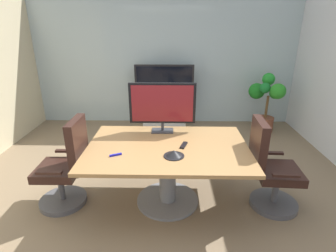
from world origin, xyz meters
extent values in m
plane|color=#7A664C|center=(0.00, 0.00, 0.00)|extent=(6.94, 6.94, 0.00)
cube|color=#9EB2B7|center=(0.00, 2.97, 1.37)|extent=(5.57, 0.10, 2.73)
cube|color=olive|center=(0.13, 0.00, 0.74)|extent=(1.84, 1.25, 0.04)
cylinder|color=slate|center=(0.13, 0.00, 0.36)|extent=(0.20, 0.20, 0.72)
cylinder|color=slate|center=(0.13, 0.00, 0.01)|extent=(0.76, 0.76, 0.03)
cylinder|color=#4C4C51|center=(-1.16, -0.06, 0.03)|extent=(0.56, 0.56, 0.06)
cylinder|color=#4C4C51|center=(-1.16, -0.06, 0.24)|extent=(0.07, 0.07, 0.36)
cube|color=black|center=(-1.16, -0.06, 0.46)|extent=(0.49, 0.49, 0.10)
cube|color=black|center=(-0.89, -0.05, 0.79)|extent=(0.09, 0.46, 0.60)
cube|color=black|center=(-1.14, 0.20, 0.58)|extent=(0.28, 0.05, 0.03)
cube|color=black|center=(-1.14, -0.32, 0.58)|extent=(0.28, 0.05, 0.03)
cylinder|color=#4C4C51|center=(1.41, -0.06, 0.03)|extent=(0.56, 0.56, 0.06)
cylinder|color=#4C4C51|center=(1.41, -0.06, 0.24)|extent=(0.07, 0.07, 0.36)
cube|color=black|center=(1.41, -0.06, 0.46)|extent=(0.51, 0.51, 0.10)
cube|color=black|center=(1.14, -0.05, 0.79)|extent=(0.12, 0.46, 0.60)
cube|color=black|center=(1.38, -0.32, 0.58)|extent=(0.28, 0.07, 0.03)
cube|color=black|center=(1.41, 0.20, 0.58)|extent=(0.28, 0.07, 0.03)
cube|color=#333338|center=(0.05, 0.45, 0.76)|extent=(0.28, 0.18, 0.02)
cylinder|color=#333338|center=(0.05, 0.45, 0.82)|extent=(0.04, 0.04, 0.10)
cube|color=black|center=(0.05, 0.46, 1.13)|extent=(0.84, 0.04, 0.52)
cube|color=maroon|center=(0.05, 0.44, 1.13)|extent=(0.77, 0.01, 0.47)
cube|color=#B7BABC|center=(0.01, 2.62, 0.28)|extent=(0.90, 0.36, 0.55)
cube|color=black|center=(0.01, 2.60, 0.93)|extent=(1.20, 0.06, 0.76)
cube|color=black|center=(0.01, 2.56, 0.93)|extent=(1.12, 0.01, 0.69)
cylinder|color=brown|center=(2.06, 2.35, 0.15)|extent=(0.34, 0.34, 0.30)
cylinder|color=brown|center=(2.06, 2.35, 0.52)|extent=(0.05, 0.05, 0.44)
sphere|color=#1A771E|center=(2.18, 2.32, 0.81)|extent=(0.22, 0.22, 0.22)
sphere|color=#22902B|center=(2.10, 2.57, 1.03)|extent=(0.25, 0.25, 0.25)
sphere|color=#196E1D|center=(1.87, 2.49, 0.81)|extent=(0.32, 0.32, 0.32)
sphere|color=#166D28|center=(1.95, 2.26, 0.92)|extent=(0.20, 0.20, 0.20)
sphere|color=#268522|center=(2.15, 2.14, 0.89)|extent=(0.29, 0.29, 0.29)
cone|color=black|center=(0.20, -0.25, 0.79)|extent=(0.19, 0.19, 0.07)
cylinder|color=black|center=(0.20, -0.25, 0.76)|extent=(0.22, 0.22, 0.01)
cube|color=black|center=(0.31, 0.01, 0.77)|extent=(0.10, 0.18, 0.02)
cube|color=#1919A5|center=(-0.42, -0.25, 0.77)|extent=(0.13, 0.07, 0.02)
camera|label=1|loc=(0.19, -2.75, 2.07)|focal=28.31mm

